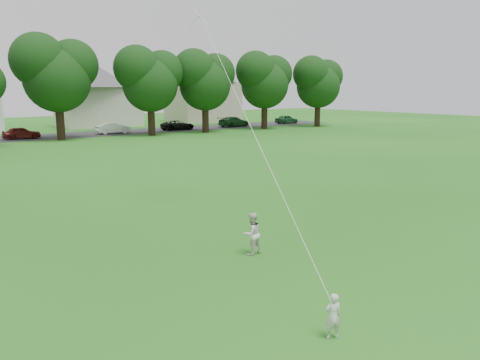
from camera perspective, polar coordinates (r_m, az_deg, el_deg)
ground at (r=11.18m, az=-1.24°, el=-14.33°), size 160.00×160.00×0.00m
toddler at (r=9.61m, az=11.25°, el=-15.94°), size 0.39×0.33×0.93m
older_boy at (r=13.78m, az=1.45°, el=-6.56°), size 0.62×0.49×1.25m
kite at (r=13.84m, az=0.46°, el=8.38°), size 2.48×5.99×13.35m
tree_row at (r=45.63m, az=-25.73°, el=11.85°), size 81.77×8.84×10.36m
parked_cars at (r=50.60m, az=-24.25°, el=5.33°), size 73.70×2.35×1.28m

